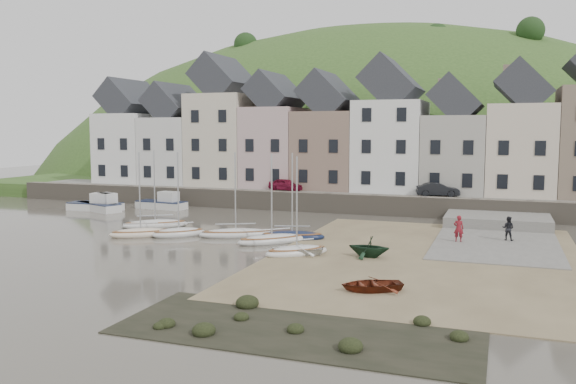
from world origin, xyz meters
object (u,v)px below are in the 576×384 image
at_px(rowboat_red, 371,284).
at_px(person_red, 459,228).
at_px(rowboat_white, 297,249).
at_px(car_left, 285,185).
at_px(person_dark, 508,228).
at_px(sailboat_0, 155,224).
at_px(rowboat_green, 369,247).
at_px(car_right, 438,190).

bearing_deg(rowboat_red, person_red, 140.63).
distance_m(rowboat_white, car_left, 23.27).
height_order(person_dark, car_left, car_left).
bearing_deg(person_red, person_dark, -152.54).
bearing_deg(car_left, rowboat_red, -134.14).
height_order(sailboat_0, rowboat_green, sailboat_0).
xyz_separation_m(person_red, person_dark, (3.17, 1.65, -0.07)).
bearing_deg(person_red, rowboat_white, 38.92).
bearing_deg(person_dark, car_left, -16.87).
xyz_separation_m(rowboat_white, rowboat_red, (6.05, -6.68, -0.02)).
xyz_separation_m(rowboat_green, car_left, (-13.00, 20.87, 1.51)).
bearing_deg(person_red, rowboat_green, 54.68).
bearing_deg(rowboat_green, car_left, -146.12).
bearing_deg(person_dark, car_right, -50.23).
xyz_separation_m(rowboat_red, car_left, (-14.71, 28.21, 1.85)).
distance_m(rowboat_red, person_dark, 16.87).
bearing_deg(rowboat_white, car_left, -173.86).
xyz_separation_m(sailboat_0, rowboat_red, (20.05, -12.82, 0.11)).
bearing_deg(rowboat_green, person_red, 146.73).
relative_size(rowboat_green, person_red, 1.36).
relative_size(sailboat_0, rowboat_red, 2.14).
distance_m(car_left, car_right, 14.87).
bearing_deg(rowboat_red, car_right, 152.45).
bearing_deg(person_red, rowboat_red, 77.76).
relative_size(rowboat_red, person_red, 1.64).
distance_m(person_dark, car_right, 13.96).
relative_size(car_left, car_right, 0.93).
distance_m(rowboat_green, rowboat_red, 7.54).
bearing_deg(sailboat_0, rowboat_green, -16.63).
distance_m(rowboat_white, person_dark, 15.20).
relative_size(rowboat_white, car_right, 0.82).
bearing_deg(car_right, rowboat_white, 150.86).
height_order(rowboat_red, person_red, person_red).
xyz_separation_m(rowboat_red, car_right, (0.16, 28.21, 1.87)).
xyz_separation_m(car_left, car_right, (14.87, 0.00, 0.02)).
bearing_deg(sailboat_0, car_right, 37.30).
height_order(rowboat_red, car_right, car_right).
xyz_separation_m(person_dark, car_left, (-20.90, 12.52, 1.27)).
xyz_separation_m(rowboat_green, person_dark, (7.90, 8.35, 0.24)).
distance_m(rowboat_green, person_red, 8.20).
distance_m(rowboat_red, car_right, 28.27).
relative_size(rowboat_white, rowboat_red, 1.08).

